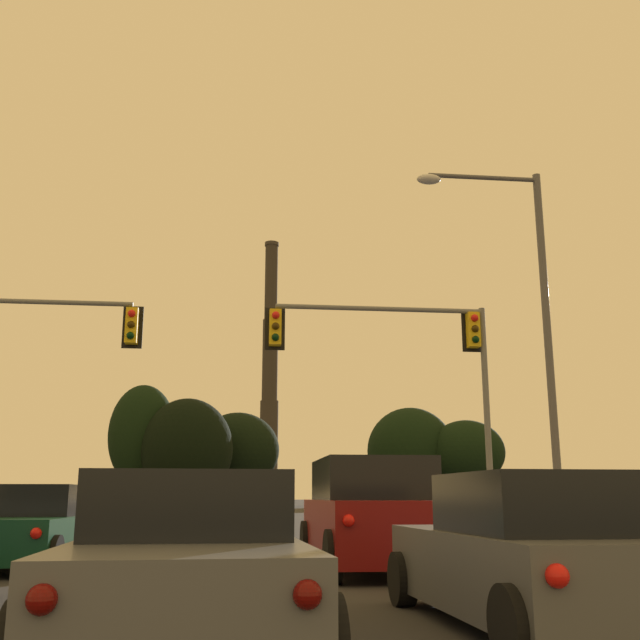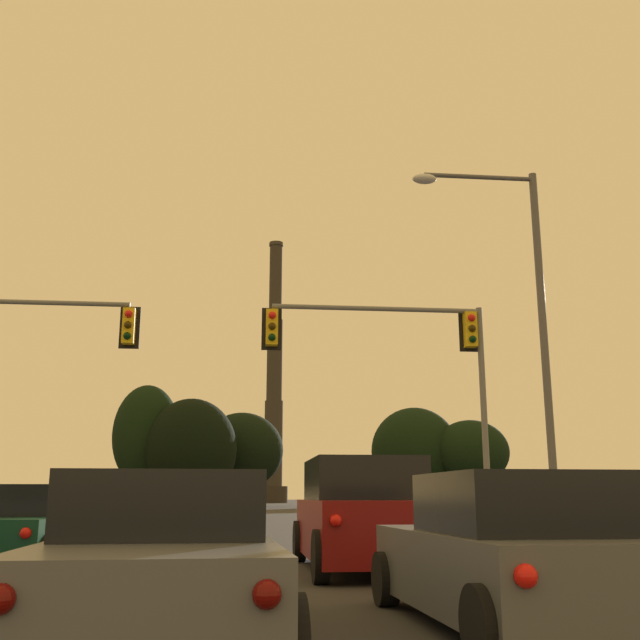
% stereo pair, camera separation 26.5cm
% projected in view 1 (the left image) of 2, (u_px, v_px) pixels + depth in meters
% --- Properties ---
extents(hatchback_right_lane_second, '(2.04, 4.16, 1.44)m').
position_uv_depth(hatchback_right_lane_second, '(533.00, 556.00, 7.12)').
color(hatchback_right_lane_second, '#4C4F54').
rests_on(hatchback_right_lane_second, ground_plane).
extents(sedan_center_lane_second, '(2.14, 4.76, 1.43)m').
position_uv_depth(sedan_center_lane_second, '(188.00, 563.00, 6.40)').
color(sedan_center_lane_second, '#4C4F54').
rests_on(sedan_center_lane_second, ground_plane).
extents(suv_right_lane_front, '(2.11, 4.91, 1.86)m').
position_uv_depth(suv_right_lane_front, '(372.00, 516.00, 12.83)').
color(suv_right_lane_front, maroon).
rests_on(suv_right_lane_front, ground_plane).
extents(sedan_left_lane_front, '(2.10, 4.75, 1.43)m').
position_uv_depth(sedan_left_lane_front, '(32.00, 528.00, 13.47)').
color(sedan_left_lane_front, '#0F3823').
rests_on(sedan_left_lane_front, ground_plane).
extents(traffic_light_overhead_left, '(5.28, 0.50, 6.74)m').
position_uv_depth(traffic_light_overhead_left, '(15.00, 353.00, 20.97)').
color(traffic_light_overhead_left, slate).
rests_on(traffic_light_overhead_left, ground_plane).
extents(traffic_light_overhead_right, '(6.63, 0.50, 6.68)m').
position_uv_depth(traffic_light_overhead_right, '(414.00, 358.00, 21.70)').
color(traffic_light_overhead_right, slate).
rests_on(traffic_light_overhead_right, ground_plane).
extents(street_lamp, '(3.38, 0.36, 9.63)m').
position_uv_depth(street_lamp, '(528.00, 311.00, 19.15)').
color(street_lamp, '#56565B').
rests_on(street_lamp, ground_plane).
extents(smokestack, '(5.60, 5.60, 51.30)m').
position_uv_depth(smokestack, '(269.00, 396.00, 144.32)').
color(smokestack, '#2B2722').
rests_on(smokestack, ground_plane).
extents(treeline_right_mid, '(10.46, 9.41, 11.66)m').
position_uv_depth(treeline_right_mid, '(238.00, 450.00, 94.50)').
color(treeline_right_mid, black).
rests_on(treeline_right_mid, ground_plane).
extents(treeline_center_right, '(9.83, 8.85, 10.84)m').
position_uv_depth(treeline_center_right, '(467.00, 452.00, 95.92)').
color(treeline_center_right, black).
rests_on(treeline_center_right, ground_plane).
extents(treeline_center_left, '(11.48, 10.33, 12.69)m').
position_uv_depth(treeline_center_left, '(411.00, 451.00, 98.04)').
color(treeline_center_left, black).
rests_on(treeline_center_left, ground_plane).
extents(treeline_left_mid, '(10.49, 9.44, 12.31)m').
position_uv_depth(treeline_left_mid, '(187.00, 450.00, 85.60)').
color(treeline_left_mid, black).
rests_on(treeline_left_mid, ground_plane).
extents(treeline_far_right, '(7.77, 6.99, 14.07)m').
position_uv_depth(treeline_far_right, '(142.00, 435.00, 87.19)').
color(treeline_far_right, black).
rests_on(treeline_far_right, ground_plane).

